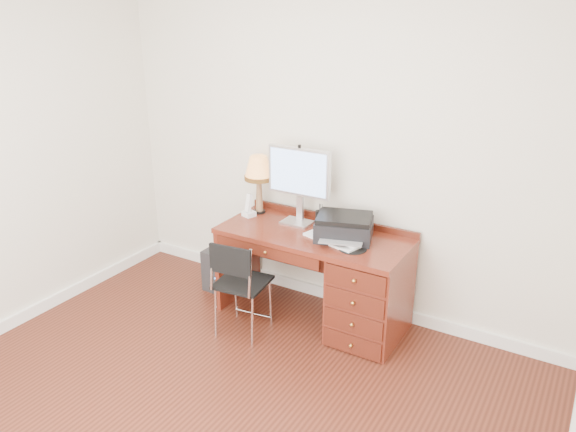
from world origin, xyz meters
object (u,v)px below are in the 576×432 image
Objects in this scene: phone at (249,210)px; equipment_box at (227,269)px; desk at (350,282)px; leg_lamp at (259,172)px; chair at (238,278)px; monitor at (299,176)px; printer at (344,227)px.

phone is 0.67m from equipment_box.
phone is at bearing 177.32° from desk.
chair is at bearing -70.49° from leg_lamp.
desk is 0.92m from monitor.
monitor is 1.25× the size of leg_lamp.
leg_lamp is at bearing 170.25° from desk.
phone is at bearing 108.86° from chair.
desk is at bearing -1.27° from equipment_box.
desk is at bearing 28.61° from chair.
chair is (-0.16, -0.64, -0.66)m from monitor.
monitor reaches higher than leg_lamp.
desk is at bearing -9.75° from leg_lamp.
monitor reaches higher than equipment_box.
leg_lamp is 2.56× the size of phone.
equipment_box is (-0.69, -0.09, -0.95)m from monitor.
chair is 2.08× the size of equipment_box.
leg_lamp is 0.33m from phone.
monitor is at bearing 165.40° from desk.
printer is (0.46, -0.11, -0.30)m from monitor.
monitor reaches higher than chair.
printer is at bearing 160.45° from desk.
equipment_box is at bearing -158.73° from leg_lamp.
phone is at bearing 0.39° from equipment_box.
printer is 0.91m from leg_lamp.
desk is 1.90× the size of chair.
desk is 0.87m from chair.
chair is at bearing -46.37° from phone.
phone is 0.69m from chair.
equipment_box is at bearing 177.76° from desk.
equipment_box is at bearing 126.72° from chair.
printer is at bearing 16.73° from phone.
phone is (-0.89, 0.02, -0.03)m from printer.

